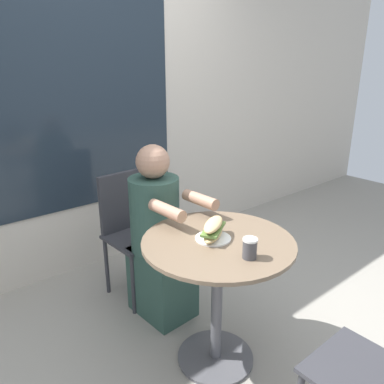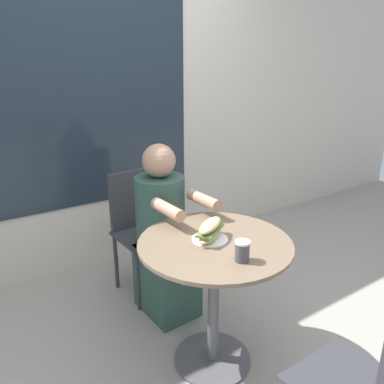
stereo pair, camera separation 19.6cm
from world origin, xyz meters
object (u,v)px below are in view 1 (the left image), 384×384
(cafe_table, at_px, (217,274))
(seated_diner, at_px, (159,243))
(diner_chair, at_px, (130,223))
(sandwich_on_plate, at_px, (213,230))
(drink_cup, at_px, (250,248))

(cafe_table, bearing_deg, seated_diner, 88.27)
(diner_chair, relative_size, sandwich_on_plate, 3.91)
(cafe_table, xyz_separation_m, sandwich_on_plate, (-0.01, 0.03, 0.24))
(seated_diner, bearing_deg, cafe_table, 85.05)
(diner_chair, height_order, seated_diner, seated_diner)
(sandwich_on_plate, bearing_deg, drink_cup, -90.81)
(sandwich_on_plate, xyz_separation_m, drink_cup, (-0.00, -0.25, 0.00))
(seated_diner, relative_size, drink_cup, 11.64)
(cafe_table, bearing_deg, diner_chair, 89.37)
(cafe_table, height_order, sandwich_on_plate, sandwich_on_plate)
(cafe_table, relative_size, diner_chair, 0.89)
(cafe_table, height_order, drink_cup, drink_cup)
(diner_chair, distance_m, seated_diner, 0.35)
(cafe_table, relative_size, drink_cup, 8.00)
(diner_chair, height_order, drink_cup, diner_chair)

